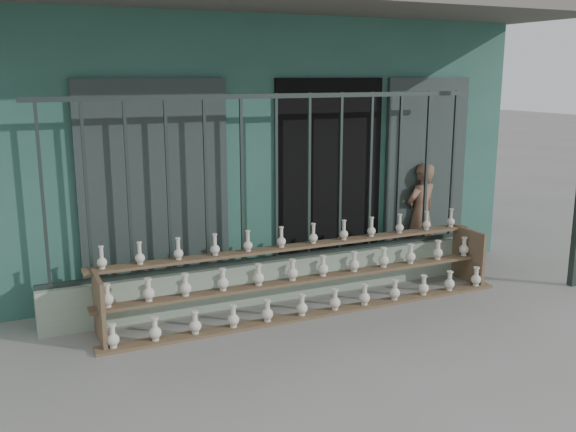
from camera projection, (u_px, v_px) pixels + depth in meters
name	position (u px, v px, depth m)	size (l,w,h in m)	color
ground	(333.00, 341.00, 5.99)	(60.00, 60.00, 0.00)	slate
workshop_building	(196.00, 131.00, 9.39)	(7.40, 6.60, 3.21)	#285548
parapet_wall	(277.00, 279.00, 7.09)	(5.00, 0.20, 0.45)	gray
security_fence	(276.00, 179.00, 6.85)	(5.00, 0.04, 1.80)	#283330
shelf_rack	(308.00, 276.00, 6.77)	(4.50, 0.68, 0.85)	brown
elderly_woman	(421.00, 215.00, 8.24)	(0.49, 0.32, 1.34)	brown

